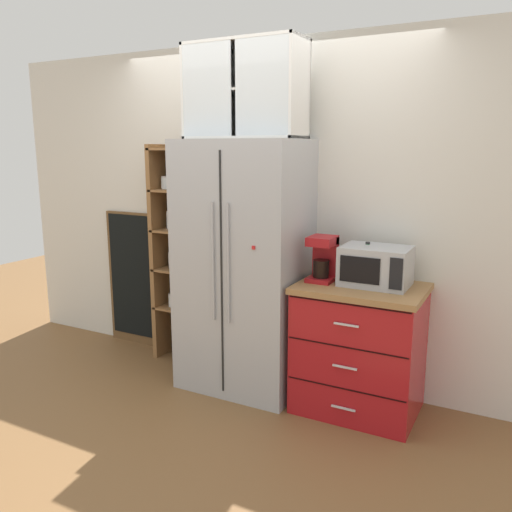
{
  "coord_description": "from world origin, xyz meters",
  "views": [
    {
      "loc": [
        1.83,
        -3.23,
        1.78
      ],
      "look_at": [
        0.1,
        0.04,
        1.01
      ],
      "focal_mm": 36.77,
      "sensor_mm": 36.0,
      "label": 1
    }
  ],
  "objects_px": {
    "mug_sage": "(361,279)",
    "coffee_maker": "(323,258)",
    "mug_red": "(362,279)",
    "chalkboard_menu": "(136,279)",
    "bottle_green": "(367,265)",
    "refrigerator": "(244,267)",
    "microwave": "(376,266)"
  },
  "relations": [
    {
      "from": "bottle_green",
      "to": "coffee_maker",
      "type": "bearing_deg",
      "value": -161.39
    },
    {
      "from": "mug_sage",
      "to": "bottle_green",
      "type": "bearing_deg",
      "value": 90.87
    },
    {
      "from": "refrigerator",
      "to": "coffee_maker",
      "type": "relative_size",
      "value": 5.92
    },
    {
      "from": "bottle_green",
      "to": "chalkboard_menu",
      "type": "relative_size",
      "value": 0.23
    },
    {
      "from": "bottle_green",
      "to": "microwave",
      "type": "bearing_deg",
      "value": -34.68
    },
    {
      "from": "microwave",
      "to": "mug_red",
      "type": "height_order",
      "value": "microwave"
    },
    {
      "from": "coffee_maker",
      "to": "bottle_green",
      "type": "xyz_separation_m",
      "value": [
        0.28,
        0.09,
        -0.03
      ]
    },
    {
      "from": "coffee_maker",
      "to": "chalkboard_menu",
      "type": "height_order",
      "value": "chalkboard_menu"
    },
    {
      "from": "mug_red",
      "to": "microwave",
      "type": "bearing_deg",
      "value": 41.05
    },
    {
      "from": "microwave",
      "to": "bottle_green",
      "type": "relative_size",
      "value": 1.59
    },
    {
      "from": "mug_red",
      "to": "chalkboard_menu",
      "type": "distance_m",
      "value": 2.21
    },
    {
      "from": "bottle_green",
      "to": "mug_sage",
      "type": "bearing_deg",
      "value": -89.13
    },
    {
      "from": "bottle_green",
      "to": "chalkboard_menu",
      "type": "xyz_separation_m",
      "value": [
        -2.17,
        0.17,
        -0.39
      ]
    },
    {
      "from": "refrigerator",
      "to": "coffee_maker",
      "type": "bearing_deg",
      "value": 2.5
    },
    {
      "from": "microwave",
      "to": "coffee_maker",
      "type": "bearing_deg",
      "value": -173.18
    },
    {
      "from": "mug_red",
      "to": "chalkboard_menu",
      "type": "bearing_deg",
      "value": 172.55
    },
    {
      "from": "coffee_maker",
      "to": "mug_sage",
      "type": "bearing_deg",
      "value": -6.16
    },
    {
      "from": "coffee_maker",
      "to": "mug_sage",
      "type": "distance_m",
      "value": 0.3
    },
    {
      "from": "microwave",
      "to": "mug_red",
      "type": "distance_m",
      "value": 0.13
    },
    {
      "from": "refrigerator",
      "to": "microwave",
      "type": "distance_m",
      "value": 0.96
    },
    {
      "from": "microwave",
      "to": "chalkboard_menu",
      "type": "xyz_separation_m",
      "value": [
        -2.24,
        0.22,
        -0.4
      ]
    },
    {
      "from": "refrigerator",
      "to": "coffee_maker",
      "type": "height_order",
      "value": "refrigerator"
    },
    {
      "from": "mug_sage",
      "to": "mug_red",
      "type": "height_order",
      "value": "same"
    },
    {
      "from": "chalkboard_menu",
      "to": "mug_sage",
      "type": "bearing_deg",
      "value": -7.68
    },
    {
      "from": "microwave",
      "to": "chalkboard_menu",
      "type": "distance_m",
      "value": 2.29
    },
    {
      "from": "refrigerator",
      "to": "coffee_maker",
      "type": "distance_m",
      "value": 0.62
    },
    {
      "from": "mug_sage",
      "to": "microwave",
      "type": "bearing_deg",
      "value": 44.91
    },
    {
      "from": "microwave",
      "to": "mug_sage",
      "type": "distance_m",
      "value": 0.13
    },
    {
      "from": "coffee_maker",
      "to": "bottle_green",
      "type": "height_order",
      "value": "coffee_maker"
    },
    {
      "from": "mug_sage",
      "to": "coffee_maker",
      "type": "bearing_deg",
      "value": 173.84
    },
    {
      "from": "mug_red",
      "to": "bottle_green",
      "type": "bearing_deg",
      "value": 90.95
    },
    {
      "from": "microwave",
      "to": "coffee_maker",
      "type": "height_order",
      "value": "coffee_maker"
    }
  ]
}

